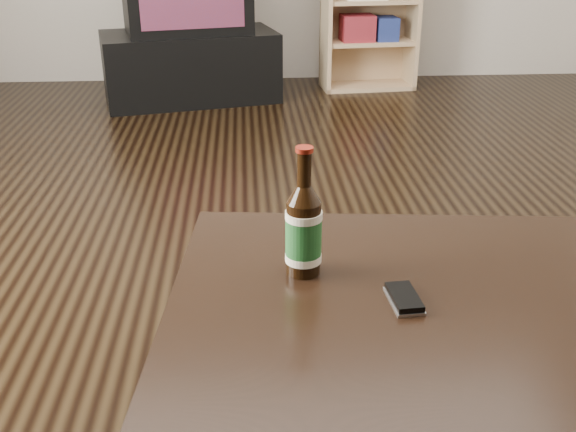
{
  "coord_description": "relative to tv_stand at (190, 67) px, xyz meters",
  "views": [
    {
      "loc": [
        -0.29,
        -1.96,
        1.16
      ],
      "look_at": [
        -0.21,
        -0.8,
        0.62
      ],
      "focal_mm": 42.0,
      "sensor_mm": 36.0,
      "label": 1
    }
  ],
  "objects": [
    {
      "name": "beer_bottle",
      "position": [
        0.45,
        -3.23,
        0.37
      ],
      "size": [
        0.09,
        0.09,
        0.26
      ],
      "rotation": [
        0.0,
        0.0,
        0.3
      ],
      "color": "black",
      "rests_on": "coffee_table"
    },
    {
      "name": "tv_stand",
      "position": [
        0.0,
        0.0,
        0.0
      ],
      "size": [
        1.18,
        0.77,
        0.43
      ],
      "primitive_type": "cube",
      "rotation": [
        0.0,
        0.0,
        0.23
      ],
      "color": "black",
      "rests_on": "floor"
    },
    {
      "name": "phone",
      "position": [
        0.62,
        -3.35,
        0.29
      ],
      "size": [
        0.06,
        0.1,
        0.02
      ],
      "rotation": [
        0.0,
        0.0,
        0.08
      ],
      "color": "silver",
      "rests_on": "coffee_table"
    },
    {
      "name": "coffee_table",
      "position": [
        0.86,
        -3.38,
        0.22
      ],
      "size": [
        1.4,
        0.9,
        0.5
      ],
      "rotation": [
        0.0,
        0.0,
        -0.1
      ],
      "color": "black",
      "rests_on": "floor"
    },
    {
      "name": "floor",
      "position": [
        0.63,
        -2.42,
        -0.22
      ],
      "size": [
        5.0,
        6.0,
        0.01
      ],
      "primitive_type": "cube",
      "color": "black",
      "rests_on": "ground"
    }
  ]
}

